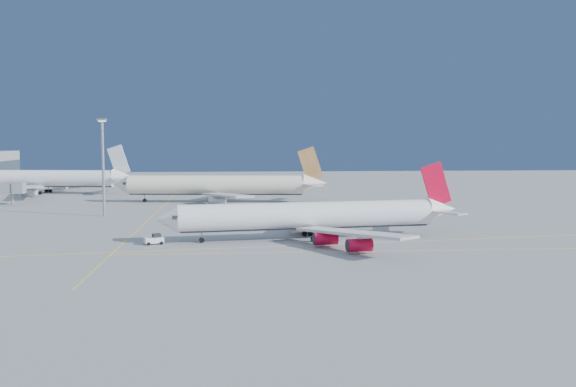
{
  "coord_description": "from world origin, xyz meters",
  "views": [
    {
      "loc": [
        -17.26,
        -127.57,
        20.88
      ],
      "look_at": [
        -5.45,
        26.68,
        7.0
      ],
      "focal_mm": 40.0,
      "sensor_mm": 36.0,
      "label": 1
    }
  ],
  "objects_px": {
    "airliner_third": "(44,179)",
    "light_mast": "(103,159)",
    "airliner_etihad": "(221,185)",
    "airliner_virgin": "(314,216)",
    "pushback_tug": "(154,239)"
  },
  "relations": [
    {
      "from": "airliner_virgin",
      "to": "airliner_third",
      "type": "height_order",
      "value": "airliner_third"
    },
    {
      "from": "airliner_virgin",
      "to": "light_mast",
      "type": "height_order",
      "value": "light_mast"
    },
    {
      "from": "airliner_third",
      "to": "airliner_virgin",
      "type": "bearing_deg",
      "value": -44.97
    },
    {
      "from": "airliner_virgin",
      "to": "light_mast",
      "type": "relative_size",
      "value": 2.49
    },
    {
      "from": "airliner_etihad",
      "to": "pushback_tug",
      "type": "xyz_separation_m",
      "value": [
        -10.63,
        -78.39,
        -4.45
      ]
    },
    {
      "from": "airliner_etihad",
      "to": "light_mast",
      "type": "bearing_deg",
      "value": -126.45
    },
    {
      "from": "airliner_virgin",
      "to": "pushback_tug",
      "type": "relative_size",
      "value": 15.81
    },
    {
      "from": "airliner_virgin",
      "to": "pushback_tug",
      "type": "distance_m",
      "value": 32.13
    },
    {
      "from": "pushback_tug",
      "to": "light_mast",
      "type": "height_order",
      "value": "light_mast"
    },
    {
      "from": "airliner_etihad",
      "to": "airliner_third",
      "type": "xyz_separation_m",
      "value": [
        -65.02,
        36.18,
        0.03
      ]
    },
    {
      "from": "airliner_virgin",
      "to": "light_mast",
      "type": "xyz_separation_m",
      "value": [
        -50.41,
        40.92,
        10.27
      ]
    },
    {
      "from": "airliner_etihad",
      "to": "pushback_tug",
      "type": "height_order",
      "value": "airliner_etihad"
    },
    {
      "from": "airliner_etihad",
      "to": "airliner_third",
      "type": "relative_size",
      "value": 1.02
    },
    {
      "from": "airliner_third",
      "to": "light_mast",
      "type": "xyz_separation_m",
      "value": [
        35.6,
        -69.33,
        9.56
      ]
    },
    {
      "from": "airliner_etihad",
      "to": "airliner_third",
      "type": "height_order",
      "value": "airliner_third"
    }
  ]
}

